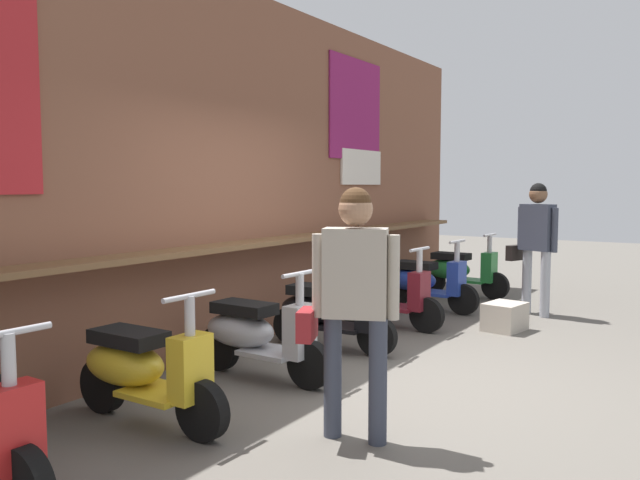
{
  "coord_description": "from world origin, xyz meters",
  "views": [
    {
      "loc": [
        -4.98,
        -2.35,
        1.67
      ],
      "look_at": [
        0.97,
        1.4,
        1.08
      ],
      "focal_mm": 36.46,
      "sensor_mm": 36.0,
      "label": 1
    }
  ],
  "objects_px": {
    "scooter_green": "(458,270)",
    "shopper_browsing": "(353,288)",
    "scooter_black": "(326,312)",
    "scooter_maroon": "(382,294)",
    "scooter_yellow": "(141,369)",
    "scooter_silver": "(255,334)",
    "shopper_with_handbag": "(536,235)",
    "scooter_blue": "(423,281)",
    "merchandise_crate": "(505,317)"
  },
  "relations": [
    {
      "from": "scooter_yellow",
      "to": "scooter_green",
      "type": "distance_m",
      "value": 6.29
    },
    {
      "from": "scooter_silver",
      "to": "merchandise_crate",
      "type": "xyz_separation_m",
      "value": [
        3.01,
        -1.3,
        -0.23
      ]
    },
    {
      "from": "scooter_silver",
      "to": "scooter_maroon",
      "type": "bearing_deg",
      "value": 91.84
    },
    {
      "from": "scooter_yellow",
      "to": "scooter_black",
      "type": "height_order",
      "value": "same"
    },
    {
      "from": "scooter_black",
      "to": "scooter_yellow",
      "type": "bearing_deg",
      "value": -91.42
    },
    {
      "from": "scooter_green",
      "to": "scooter_yellow",
      "type": "bearing_deg",
      "value": -87.74
    },
    {
      "from": "shopper_with_handbag",
      "to": "shopper_browsing",
      "type": "bearing_deg",
      "value": 21.2
    },
    {
      "from": "scooter_silver",
      "to": "shopper_with_handbag",
      "type": "xyz_separation_m",
      "value": [
        4.12,
        -1.35,
        0.65
      ]
    },
    {
      "from": "scooter_silver",
      "to": "scooter_black",
      "type": "height_order",
      "value": "same"
    },
    {
      "from": "shopper_browsing",
      "to": "merchandise_crate",
      "type": "distance_m",
      "value": 3.87
    },
    {
      "from": "scooter_black",
      "to": "scooter_maroon",
      "type": "xyz_separation_m",
      "value": [
        1.27,
        -0.0,
        0.0
      ]
    },
    {
      "from": "scooter_maroon",
      "to": "scooter_blue",
      "type": "distance_m",
      "value": 1.21
    },
    {
      "from": "scooter_yellow",
      "to": "shopper_with_handbag",
      "type": "relative_size",
      "value": 0.82
    },
    {
      "from": "scooter_black",
      "to": "shopper_browsing",
      "type": "bearing_deg",
      "value": -55.49
    },
    {
      "from": "scooter_blue",
      "to": "shopper_browsing",
      "type": "height_order",
      "value": "shopper_browsing"
    },
    {
      "from": "merchandise_crate",
      "to": "shopper_with_handbag",
      "type": "bearing_deg",
      "value": -2.92
    },
    {
      "from": "scooter_maroon",
      "to": "shopper_browsing",
      "type": "xyz_separation_m",
      "value": [
        -3.21,
        -1.4,
        0.62
      ]
    },
    {
      "from": "shopper_with_handbag",
      "to": "shopper_browsing",
      "type": "height_order",
      "value": "shopper_with_handbag"
    },
    {
      "from": "scooter_green",
      "to": "shopper_browsing",
      "type": "height_order",
      "value": "shopper_browsing"
    },
    {
      "from": "scooter_black",
      "to": "scooter_maroon",
      "type": "relative_size",
      "value": 1.0
    },
    {
      "from": "scooter_black",
      "to": "merchandise_crate",
      "type": "height_order",
      "value": "scooter_black"
    },
    {
      "from": "merchandise_crate",
      "to": "scooter_blue",
      "type": "bearing_deg",
      "value": 63.72
    },
    {
      "from": "scooter_silver",
      "to": "shopper_with_handbag",
      "type": "relative_size",
      "value": 0.82
    },
    {
      "from": "scooter_blue",
      "to": "merchandise_crate",
      "type": "distance_m",
      "value": 1.46
    },
    {
      "from": "scooter_maroon",
      "to": "scooter_green",
      "type": "height_order",
      "value": "same"
    },
    {
      "from": "scooter_black",
      "to": "scooter_maroon",
      "type": "height_order",
      "value": "same"
    },
    {
      "from": "scooter_black",
      "to": "scooter_green",
      "type": "relative_size",
      "value": 1.0
    },
    {
      "from": "scooter_green",
      "to": "merchandise_crate",
      "type": "bearing_deg",
      "value": -54.6
    },
    {
      "from": "scooter_blue",
      "to": "shopper_browsing",
      "type": "bearing_deg",
      "value": -69.59
    },
    {
      "from": "scooter_blue",
      "to": "shopper_with_handbag",
      "type": "height_order",
      "value": "shopper_with_handbag"
    },
    {
      "from": "scooter_black",
      "to": "shopper_browsing",
      "type": "xyz_separation_m",
      "value": [
        -1.93,
        -1.4,
        0.62
      ]
    },
    {
      "from": "scooter_silver",
      "to": "scooter_blue",
      "type": "xyz_separation_m",
      "value": [
        3.65,
        -0.0,
        0.0
      ]
    },
    {
      "from": "scooter_green",
      "to": "scooter_maroon",
      "type": "bearing_deg",
      "value": -87.74
    },
    {
      "from": "scooter_blue",
      "to": "scooter_green",
      "type": "distance_m",
      "value": 1.35
    },
    {
      "from": "scooter_maroon",
      "to": "scooter_yellow",
      "type": "bearing_deg",
      "value": -87.65
    },
    {
      "from": "scooter_blue",
      "to": "scooter_green",
      "type": "height_order",
      "value": "same"
    },
    {
      "from": "scooter_yellow",
      "to": "scooter_green",
      "type": "height_order",
      "value": "same"
    },
    {
      "from": "scooter_yellow",
      "to": "scooter_black",
      "type": "xyz_separation_m",
      "value": [
        2.46,
        -0.0,
        0.0
      ]
    },
    {
      "from": "scooter_yellow",
      "to": "scooter_maroon",
      "type": "xyz_separation_m",
      "value": [
        3.73,
        -0.0,
        0.0
      ]
    },
    {
      "from": "scooter_black",
      "to": "scooter_green",
      "type": "height_order",
      "value": "same"
    },
    {
      "from": "scooter_blue",
      "to": "scooter_green",
      "type": "relative_size",
      "value": 1.0
    },
    {
      "from": "scooter_black",
      "to": "shopper_browsing",
      "type": "distance_m",
      "value": 2.47
    },
    {
      "from": "merchandise_crate",
      "to": "shopper_browsing",
      "type": "bearing_deg",
      "value": -178.42
    },
    {
      "from": "scooter_green",
      "to": "shopper_browsing",
      "type": "bearing_deg",
      "value": -74.07
    },
    {
      "from": "shopper_with_handbag",
      "to": "merchandise_crate",
      "type": "distance_m",
      "value": 1.42
    },
    {
      "from": "scooter_silver",
      "to": "shopper_browsing",
      "type": "height_order",
      "value": "shopper_browsing"
    },
    {
      "from": "scooter_green",
      "to": "merchandise_crate",
      "type": "relative_size",
      "value": 2.94
    },
    {
      "from": "scooter_silver",
      "to": "scooter_green",
      "type": "xyz_separation_m",
      "value": [
        5.0,
        -0.0,
        0.0
      ]
    },
    {
      "from": "scooter_black",
      "to": "shopper_browsing",
      "type": "height_order",
      "value": "shopper_browsing"
    },
    {
      "from": "shopper_with_handbag",
      "to": "scooter_blue",
      "type": "bearing_deg",
      "value": -50.16
    }
  ]
}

